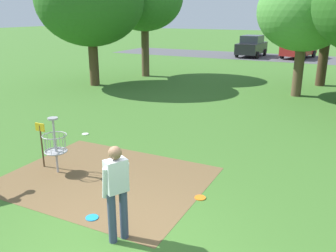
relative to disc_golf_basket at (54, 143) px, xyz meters
The scene contains 12 objects.
ground_plane 3.72m from the disc_golf_basket, 31.96° to the right, with size 160.00×160.00×0.00m, color #3D6B28.
dirt_tee_pad 1.54m from the disc_golf_basket, ahead, with size 4.59×3.61×0.01m, color brown.
disc_golf_basket is the anchor object (origin of this frame).
player_foreground_watching 3.36m from the disc_golf_basket, 29.02° to the right, with size 0.45×0.49×1.71m.
frisbee_near_basket 2.58m from the disc_golf_basket, 31.74° to the right, with size 0.24×0.24×0.02m, color #1E93DB.
frisbee_by_tee 3.74m from the disc_golf_basket, ahead, with size 0.24×0.24×0.02m, color orange.
frisbee_mid_grass 2.94m from the disc_golf_basket, 114.89° to the left, with size 0.21×0.21×0.02m, color white.
tree_near_right 11.72m from the disc_golf_basket, 122.70° to the left, with size 5.46×5.46×6.69m.
tree_far_left 12.55m from the disc_golf_basket, 70.58° to the left, with size 4.14×4.14×5.57m.
parking_lot_strip 26.82m from the disc_golf_basket, 83.38° to the left, with size 36.00×6.00×0.01m, color #4C4C51.
parked_car_leftmost 26.46m from the disc_golf_basket, 93.93° to the left, with size 2.08×4.25×1.84m.
parked_car_center_left 27.13m from the disc_golf_basket, 85.54° to the left, with size 2.66×4.49×1.84m.
Camera 1 is at (2.97, -4.07, 3.72)m, focal length 38.41 mm.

